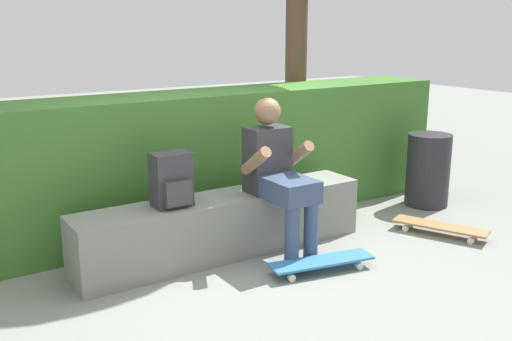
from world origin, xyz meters
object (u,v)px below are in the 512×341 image
(bench_main, at_px, (225,225))
(skateboard_near_person, at_px, (322,262))
(person_skater, at_px, (278,171))
(skateboard_beside_bench, at_px, (440,227))
(trash_bin, at_px, (428,170))
(backpack_on_bench, at_px, (172,181))

(bench_main, height_order, skateboard_near_person, bench_main)
(person_skater, distance_m, skateboard_beside_bench, 1.60)
(skateboard_near_person, distance_m, trash_bin, 2.08)
(skateboard_near_person, relative_size, backpack_on_bench, 2.06)
(person_skater, relative_size, trash_bin, 1.69)
(bench_main, bearing_deg, person_skater, -30.22)
(backpack_on_bench, distance_m, trash_bin, 2.82)
(skateboard_beside_bench, distance_m, backpack_on_bench, 2.39)
(backpack_on_bench, bearing_deg, skateboard_near_person, -38.18)
(skateboard_near_person, height_order, skateboard_beside_bench, same)
(skateboard_near_person, bearing_deg, bench_main, 121.48)
(skateboard_beside_bench, xyz_separation_m, trash_bin, (0.58, 0.66, 0.29))
(backpack_on_bench, xyz_separation_m, trash_bin, (2.80, 0.01, -0.31))
(bench_main, distance_m, trash_bin, 2.36)
(skateboard_beside_bench, distance_m, trash_bin, 0.93)
(bench_main, height_order, person_skater, person_skater)
(person_skater, relative_size, skateboard_near_person, 1.49)
(skateboard_near_person, distance_m, backpack_on_bench, 1.26)
(bench_main, xyz_separation_m, skateboard_near_person, (0.42, -0.69, -0.16))
(person_skater, distance_m, skateboard_near_person, 0.77)
(backpack_on_bench, bearing_deg, skateboard_beside_bench, -16.34)
(person_skater, height_order, skateboard_beside_bench, person_skater)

